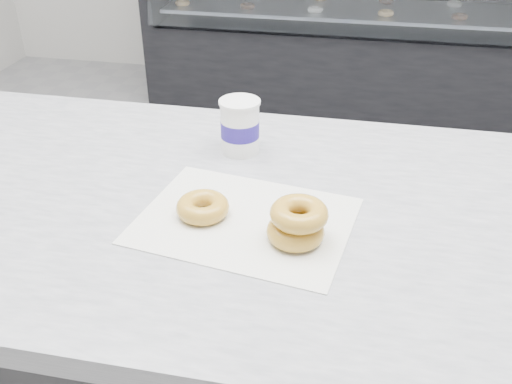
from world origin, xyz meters
TOP-DOWN VIEW (x-y plane):
  - ground at (0.00, 0.00)m, footprint 5.00×5.00m
  - counter at (0.00, -0.60)m, footprint 3.06×0.76m
  - display_case at (0.00, 2.12)m, footprint 2.40×0.74m
  - wax_paper at (-0.04, -0.65)m, footprint 0.37×0.31m
  - donut_single at (-0.11, -0.65)m, footprint 0.12×0.12m
  - donut_stack at (0.05, -0.69)m, footprint 0.11×0.11m
  - coffee_cup at (-0.10, -0.41)m, footprint 0.09×0.09m

SIDE VIEW (x-z plane):
  - ground at x=0.00m, z-range 0.00..0.00m
  - counter at x=0.00m, z-range 0.00..0.90m
  - display_case at x=0.00m, z-range -0.13..1.12m
  - wax_paper at x=-0.04m, z-range 0.90..0.90m
  - donut_single at x=-0.11m, z-range 0.90..0.93m
  - donut_stack at x=0.05m, z-range 0.90..0.96m
  - coffee_cup at x=-0.10m, z-range 0.90..1.01m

